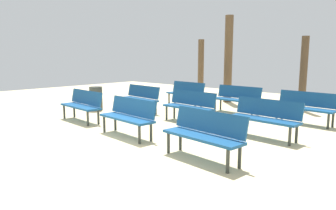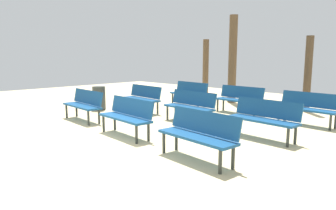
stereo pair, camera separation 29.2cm
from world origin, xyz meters
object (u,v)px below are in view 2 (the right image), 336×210
tree_2 (233,59)px  trash_bin (99,98)px  bench_r1_c1 (190,105)px  tree_0 (308,74)px  bench_r1_c0 (143,97)px  tree_1 (206,69)px  bench_r2_c1 (239,98)px  bench_r2_c0 (189,92)px  bench_r2_c2 (308,106)px  bench_r0_c0 (84,103)px  bench_r0_c2 (199,132)px  bench_r1_c2 (264,117)px  bench_r0_c1 (127,114)px

tree_2 → trash_bin: tree_2 is taller
bench_r1_c1 → tree_0: bearing=71.7°
bench_r1_c1 → trash_bin: size_ratio=2.00×
trash_bin → bench_r1_c0: bearing=30.6°
tree_0 → tree_1: size_ratio=0.97×
tree_2 → bench_r1_c1: bearing=-71.5°
bench_r2_c1 → tree_0: bearing=54.7°
tree_2 → bench_r2_c0: bearing=-110.9°
tree_0 → trash_bin: tree_0 is taller
tree_0 → trash_bin: size_ratio=3.09×
bench_r1_c0 → bench_r2_c2: bearing=26.4°
tree_0 → tree_1: bearing=173.0°
bench_r0_c0 → trash_bin: size_ratio=2.01×
bench_r1_c1 → tree_2: 4.51m
bench_r2_c0 → tree_2: (0.69, 1.80, 1.21)m
bench_r0_c2 → bench_r0_c0: bearing=-179.5°
bench_r1_c2 → bench_r0_c1: bearing=-136.6°
tree_1 → bench_r1_c0: bearing=-78.8°
bench_r1_c0 → bench_r2_c1: same height
bench_r0_c0 → bench_r1_c1: size_ratio=1.00×
bench_r0_c0 → bench_r2_c1: same height
bench_r0_c0 → tree_1: size_ratio=0.63×
bench_r1_c0 → bench_r2_c2: same height
bench_r1_c1 → trash_bin: 3.69m
bench_r0_c2 → bench_r1_c1: bearing=138.6°
bench_r0_c1 → bench_r1_c2: size_ratio=1.00×
bench_r1_c1 → tree_1: tree_1 is taller
bench_r0_c0 → bench_r0_c1: 2.29m
bench_r0_c2 → bench_r2_c0: (-4.27, 4.62, 0.00)m
bench_r1_c1 → bench_r2_c2: (2.44, 2.02, 0.00)m
bench_r2_c0 → bench_r2_c2: (4.51, -0.30, 0.00)m
bench_r1_c2 → bench_r2_c2: size_ratio=1.00×
tree_0 → trash_bin: 7.10m
bench_r2_c1 → tree_0: (1.41, 1.85, 0.75)m
bench_r1_c0 → bench_r1_c1: bearing=0.6°
bench_r1_c2 → bench_r0_c2: bearing=-89.7°
bench_r0_c2 → bench_r2_c1: (-2.02, 4.52, 0.00)m
bench_r2_c2 → tree_0: (-0.84, 2.05, 0.75)m
bench_r0_c0 → tree_1: 6.70m
bench_r1_c1 → tree_2: bearing=111.7°
bench_r2_c2 → trash_bin: bench_r2_c2 is taller
bench_r1_c0 → bench_r0_c0: bearing=-87.9°
tree_2 → bench_r2_c2: bearing=-28.8°
bench_r2_c2 → tree_1: tree_1 is taller
bench_r1_c0 → bench_r1_c1: same height
bench_r1_c2 → trash_bin: size_ratio=2.00×
bench_r0_c0 → bench_r0_c1: (2.28, -0.20, 0.00)m
bench_r0_c2 → bench_r1_c0: 5.10m
bench_r0_c0 → bench_r0_c1: size_ratio=1.00×
tree_1 → bench_r0_c2: bearing=-52.4°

